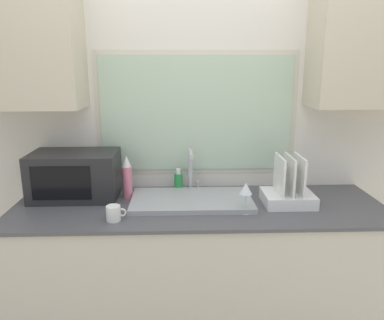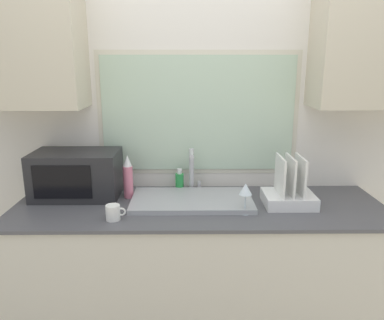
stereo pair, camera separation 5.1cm
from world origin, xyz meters
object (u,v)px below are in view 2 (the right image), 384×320
faucet (192,167)px  dish_rack (289,193)px  spray_bottle (128,177)px  soap_bottle (180,181)px  microwave (77,174)px  mug_near_sink (113,212)px  wine_glass (246,190)px

faucet → dish_rack: 0.62m
spray_bottle → soap_bottle: size_ratio=1.81×
microwave → dish_rack: (1.28, -0.16, -0.07)m
spray_bottle → mug_near_sink: (-0.03, -0.34, -0.09)m
wine_glass → spray_bottle: bearing=158.7°
dish_rack → wine_glass: size_ratio=1.66×
faucet → mug_near_sink: faucet is taller
microwave → soap_bottle: size_ratio=3.48×
microwave → dish_rack: size_ratio=1.79×
microwave → spray_bottle: microwave is taller
spray_bottle → soap_bottle: bearing=20.7°
faucet → soap_bottle: 0.13m
dish_rack → spray_bottle: bearing=171.9°
spray_bottle → faucet: bearing=15.5°
soap_bottle → mug_near_sink: soap_bottle is taller
spray_bottle → soap_bottle: 0.34m
mug_near_sink → spray_bottle: bearing=85.3°
faucet → microwave: bearing=-173.3°
microwave → faucet: bearing=6.7°
faucet → microwave: size_ratio=0.54×
faucet → wine_glass: size_ratio=1.59×
dish_rack → wine_glass: (-0.28, -0.13, 0.06)m
faucet → dish_rack: (0.56, -0.24, -0.09)m
faucet → spray_bottle: (-0.39, -0.11, -0.03)m
dish_rack → soap_bottle: size_ratio=1.94×
soap_bottle → mug_near_sink: 0.57m
wine_glass → mug_near_sink: bearing=-173.7°
spray_bottle → wine_glass: size_ratio=1.54×
faucet → mug_near_sink: size_ratio=2.61×
soap_bottle → wine_glass: 0.54m
mug_near_sink → faucet: bearing=47.0°
spray_bottle → wine_glass: spray_bottle is taller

